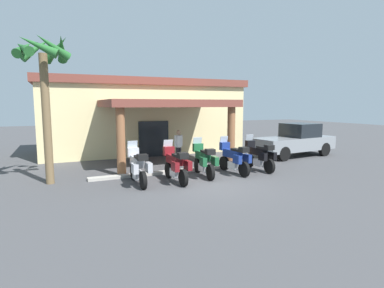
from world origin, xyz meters
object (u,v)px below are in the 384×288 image
at_px(motorcycle_silver, 138,167).
at_px(motorcycle_maroon, 176,165).
at_px(motorcycle_black, 259,156).
at_px(pedestrian, 178,144).
at_px(motorcycle_blue, 234,158).
at_px(palm_tree_roadside, 43,68).
at_px(pickup_truck_gray, 295,141).
at_px(motorcycle_green, 204,160).
at_px(motel_building, 142,115).

xyz_separation_m(motorcycle_silver, motorcycle_maroon, (1.46, -0.26, 0.00)).
bearing_deg(motorcycle_maroon, motorcycle_black, -84.41).
relative_size(motorcycle_maroon, pedestrian, 1.27).
height_order(motorcycle_blue, pedestrian, pedestrian).
bearing_deg(motorcycle_silver, palm_tree_roadside, 64.65).
bearing_deg(pickup_truck_gray, motorcycle_maroon, -167.50).
bearing_deg(motorcycle_blue, motorcycle_green, 84.16).
height_order(motel_building, motorcycle_black, motel_building).
bearing_deg(motel_building, palm_tree_roadside, -127.97).
bearing_deg(palm_tree_roadside, motel_building, 50.75).
height_order(pedestrian, palm_tree_roadside, palm_tree_roadside).
relative_size(motel_building, motorcycle_blue, 5.85).
height_order(motel_building, palm_tree_roadside, palm_tree_roadside).
relative_size(motorcycle_silver, motorcycle_black, 1.00).
height_order(motorcycle_silver, motorcycle_green, same).
distance_m(motel_building, pickup_truck_gray, 9.79).
xyz_separation_m(motorcycle_silver, motorcycle_blue, (4.38, 0.06, 0.00)).
relative_size(motorcycle_maroon, motorcycle_blue, 1.00).
relative_size(motorcycle_silver, pickup_truck_gray, 0.41).
relative_size(motorcycle_blue, palm_tree_roadside, 0.38).
relative_size(motorcycle_maroon, pickup_truck_gray, 0.41).
height_order(motorcycle_green, pedestrian, pedestrian).
height_order(motel_building, motorcycle_silver, motel_building).
xyz_separation_m(motel_building, pickup_truck_gray, (7.64, -5.95, -1.43)).
height_order(motorcycle_green, motorcycle_black, same).
xyz_separation_m(motel_building, pedestrian, (0.43, -5.23, -1.35)).
bearing_deg(pedestrian, motorcycle_silver, -60.37).
height_order(motorcycle_silver, palm_tree_roadside, palm_tree_roadside).
bearing_deg(motorcycle_maroon, motorcycle_silver, 79.95).
bearing_deg(motorcycle_silver, pedestrian, -41.46).
bearing_deg(pickup_truck_gray, motorcycle_black, -156.77).
height_order(motorcycle_black, pickup_truck_gray, pickup_truck_gray).
distance_m(motel_building, motorcycle_green, 8.55).
height_order(motel_building, motorcycle_maroon, motel_building).
xyz_separation_m(motorcycle_green, palm_tree_roadside, (-6.02, 1.40, 3.70)).
bearing_deg(motorcycle_silver, motorcycle_maroon, -98.89).
relative_size(motel_building, pickup_truck_gray, 2.42).
distance_m(motorcycle_black, pickup_truck_gray, 5.02).
height_order(motorcycle_maroon, pedestrian, pedestrian).
bearing_deg(pickup_truck_gray, motel_building, 136.70).
xyz_separation_m(motorcycle_maroon, motorcycle_green, (1.46, 0.41, 0.00)).
distance_m(pickup_truck_gray, palm_tree_roadside, 13.83).
xyz_separation_m(motorcycle_blue, pedestrian, (-1.35, 3.24, 0.32)).
distance_m(motorcycle_black, palm_tree_roadside, 9.77).
bearing_deg(pickup_truck_gray, palm_tree_roadside, 179.03).
bearing_deg(palm_tree_roadside, motorcycle_green, -13.05).
distance_m(motorcycle_silver, motorcycle_black, 5.84).
bearing_deg(motel_building, pedestrian, -84.05).
xyz_separation_m(motorcycle_maroon, palm_tree_roadside, (-4.56, 1.80, 3.70)).
relative_size(motorcycle_silver, pedestrian, 1.27).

